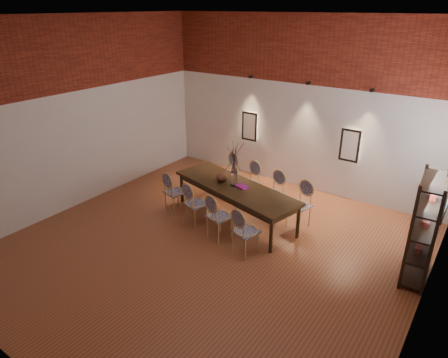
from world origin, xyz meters
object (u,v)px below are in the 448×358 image
Objects in this scene: chair_near_d at (246,231)px; chair_far_d at (299,205)px; book at (242,186)px; chair_near_b at (196,203)px; vase at (234,179)px; dining_table at (235,202)px; chair_far_a at (227,174)px; bowl at (222,177)px; chair_far_b at (248,183)px; chair_far_c at (272,194)px; shelving_rack at (424,229)px; chair_near_c at (219,216)px; chair_near_a at (176,192)px.

chair_near_d and chair_far_d have the same top height.
book is at bearing 139.90° from chair_near_d.
vase is (0.48, 0.65, 0.43)m from chair_near_b.
chair_near_b and chair_near_d have the same top height.
chair_far_a reaches higher than dining_table.
dining_table is at bearing -5.52° from bowl.
chair_far_b is 1.00× the size of chair_far_d.
chair_near_d is 1.00× the size of chair_far_c.
vase is (-0.92, 0.98, 0.43)m from chair_near_d.
shelving_rack is at bearing -177.38° from chair_far_b.
shelving_rack reaches higher than chair_far_c.
chair_far_a is at bearing -0.00° from chair_far_d.
bowl is at bearing 176.32° from shelving_rack.
chair_far_d is at bearing 180.00° from chair_far_a.
chair_far_b is (0.70, -0.17, 0.00)m from chair_far_a.
chair_far_c is at bearing -180.00° from chair_far_b.
chair_near_b is 0.52× the size of shelving_rack.
chair_near_c is 0.95m from vase.
shelving_rack is (3.34, 0.91, 0.43)m from chair_near_c.
chair_near_c and chair_far_a have the same top height.
book is at bearing 71.21° from chair_far_c.
dining_table is 3.06× the size of chair_far_c.
chair_far_a is 1.00× the size of chair_far_b.
chair_far_d is (1.74, 1.11, 0.00)m from chair_near_b.
chair_far_c is at bearing 115.85° from chair_near_d.
shelving_rack is at bearing 23.78° from chair_near_b.
chair_far_c is at bearing 165.18° from shelving_rack.
bowl is 0.92× the size of book.
chair_far_d is 3.92× the size of bowl.
dining_table is at bearing 145.47° from chair_near_d.
chair_near_b is at bearing -174.28° from shelving_rack.
chair_far_c is at bearing 180.00° from chair_far_a.
chair_near_c is at bearing 115.85° from chair_far_b.
shelving_rack is (3.52, 0.10, 0.53)m from dining_table.
shelving_rack reaches higher than chair_far_a.
chair_far_b reaches higher than dining_table.
chair_far_c is (1.40, -0.33, 0.00)m from chair_far_a.
bowl is at bearing -172.14° from dining_table.
chair_far_b is 0.52× the size of shelving_rack.
chair_near_d is 1.64m from bowl.
dining_table is 3.06× the size of chair_far_a.
chair_far_a is at bearing -0.00° from chair_far_c.
chair_near_d is at bearing 0.00° from chair_near_a.
bowl is at bearing 175.45° from vase.
chair_far_c is at bearing -0.00° from chair_far_d.
chair_near_b and chair_far_b have the same top height.
chair_far_d is 0.52× the size of shelving_rack.
chair_far_a is at bearing 134.09° from chair_near_c.
chair_far_d is at bearing 15.42° from bowl.
chair_near_b reaches higher than book.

